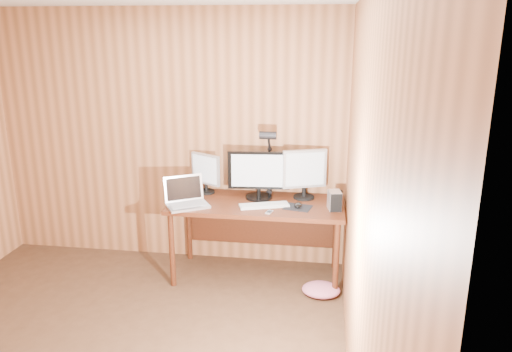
% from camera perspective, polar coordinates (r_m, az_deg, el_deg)
% --- Properties ---
extents(room_shell, '(4.00, 4.00, 4.00)m').
position_cam_1_polar(room_shell, '(3.25, -20.62, -3.20)').
color(room_shell, '#492E1C').
rests_on(room_shell, ground).
extents(desk, '(1.60, 0.70, 0.75)m').
position_cam_1_polar(desk, '(4.72, 0.21, -4.16)').
color(desk, '#481F0F').
rests_on(desk, floor).
extents(monitor_center, '(0.58, 0.25, 0.45)m').
position_cam_1_polar(monitor_center, '(4.66, 0.33, 0.22)').
color(monitor_center, black).
rests_on(monitor_center, desk).
extents(monitor_left, '(0.31, 0.20, 0.39)m').
position_cam_1_polar(monitor_left, '(4.85, -5.77, 0.42)').
color(monitor_left, black).
rests_on(monitor_left, desk).
extents(monitor_right, '(0.41, 0.20, 0.47)m').
position_cam_1_polar(monitor_right, '(4.68, 5.56, 0.42)').
color(monitor_right, black).
rests_on(monitor_right, desk).
extents(laptop, '(0.45, 0.42, 0.26)m').
position_cam_1_polar(laptop, '(4.57, -8.00, -2.53)').
color(laptop, silver).
rests_on(laptop, desk).
extents(keyboard, '(0.47, 0.27, 0.02)m').
position_cam_1_polar(keyboard, '(4.51, 0.93, -3.36)').
color(keyboard, silver).
rests_on(keyboard, desk).
extents(mousepad, '(0.27, 0.24, 0.00)m').
position_cam_1_polar(mousepad, '(4.50, 4.81, -3.59)').
color(mousepad, black).
rests_on(mousepad, desk).
extents(mouse, '(0.10, 0.13, 0.04)m').
position_cam_1_polar(mouse, '(4.49, 4.81, -3.34)').
color(mouse, black).
rests_on(mouse, mousepad).
extents(hard_drive, '(0.13, 0.17, 0.17)m').
position_cam_1_polar(hard_drive, '(4.46, 8.97, -2.77)').
color(hard_drive, silver).
rests_on(hard_drive, desk).
extents(phone, '(0.07, 0.10, 0.01)m').
position_cam_1_polar(phone, '(4.36, 1.53, -4.14)').
color(phone, silver).
rests_on(phone, desk).
extents(speaker, '(0.05, 0.05, 0.12)m').
position_cam_1_polar(speaker, '(4.65, 9.53, -2.35)').
color(speaker, black).
rests_on(speaker, desk).
extents(desk_lamp, '(0.16, 0.22, 0.68)m').
position_cam_1_polar(desk_lamp, '(4.69, 1.46, 2.67)').
color(desk_lamp, black).
rests_on(desk_lamp, desk).
extents(fabric_pile, '(0.38, 0.32, 0.11)m').
position_cam_1_polar(fabric_pile, '(4.60, 7.44, -12.76)').
color(fabric_pile, '#D5677F').
rests_on(fabric_pile, floor).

